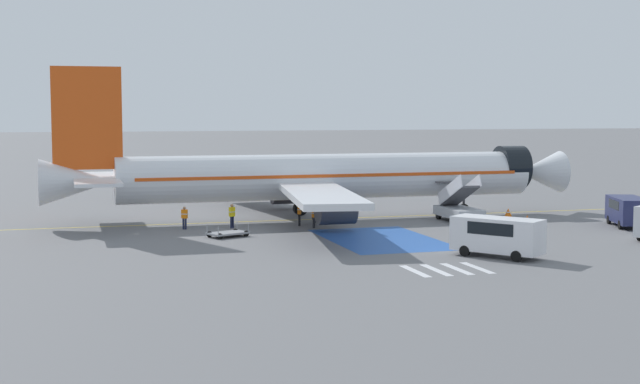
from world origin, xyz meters
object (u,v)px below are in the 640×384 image
object	(u,v)px
boarding_stairs_forward	(459,209)
service_van_2	(497,234)
ground_crew_3	(299,212)
ground_crew_1	(184,216)
airliner	(320,177)
ground_crew_0	(232,214)
traffic_cone_1	(508,213)
ground_crew_2	(314,215)
traffic_cone_0	(527,218)
baggage_cart	(228,233)
service_van_1	(628,209)
fuel_tanker	(175,179)

from	to	relation	value
boarding_stairs_forward	service_van_2	distance (m)	16.61
ground_crew_3	ground_crew_1	bearing A→B (deg)	111.04
airliner	ground_crew_0	distance (m)	8.63
boarding_stairs_forward	ground_crew_1	world-z (taller)	boarding_stairs_forward
ground_crew_1	traffic_cone_1	distance (m)	25.70
ground_crew_2	traffic_cone_1	world-z (taller)	ground_crew_2
ground_crew_1	ground_crew_2	size ratio (longest dim) A/B	1.01
ground_crew_0	traffic_cone_0	distance (m)	22.45
service_van_2	ground_crew_2	bearing A→B (deg)	76.60
airliner	baggage_cart	xyz separation A→B (m)	(-8.70, -7.68, -3.06)
baggage_cart	ground_crew_3	size ratio (longest dim) A/B	1.66
ground_crew_1	traffic_cone_0	xyz separation A→B (m)	(25.65, -2.89, -0.68)
service_van_1	fuel_tanker	bearing A→B (deg)	-29.19
airliner	ground_crew_2	bearing A→B (deg)	-20.83
ground_crew_2	traffic_cone_0	bearing A→B (deg)	119.38
boarding_stairs_forward	service_van_1	world-z (taller)	boarding_stairs_forward
ground_crew_0	traffic_cone_1	xyz separation A→B (m)	(22.34, 0.51, -0.66)
traffic_cone_0	traffic_cone_1	size ratio (longest dim) A/B	0.73
traffic_cone_1	fuel_tanker	bearing A→B (deg)	132.65
airliner	ground_crew_0	world-z (taller)	airliner
boarding_stairs_forward	service_van_2	xyz separation A→B (m)	(-5.05, -15.82, 0.40)
fuel_tanker	ground_crew_2	xyz separation A→B (m)	(6.43, -27.15, -0.79)
ground_crew_0	ground_crew_3	size ratio (longest dim) A/B	0.98
traffic_cone_0	ground_crew_1	bearing A→B (deg)	173.56
fuel_tanker	service_van_2	world-z (taller)	fuel_tanker
ground_crew_2	airliner	bearing A→B (deg)	-168.48
fuel_tanker	traffic_cone_0	xyz separation A→B (m)	(23.06, -28.16, -1.46)
boarding_stairs_forward	service_van_1	distance (m)	12.24
service_van_2	ground_crew_3	size ratio (longest dim) A/B	2.95
airliner	baggage_cart	world-z (taller)	airliner
fuel_tanker	traffic_cone_1	bearing A→B (deg)	-139.90
ground_crew_0	traffic_cone_0	world-z (taller)	ground_crew_0
fuel_tanker	ground_crew_0	size ratio (longest dim) A/B	5.85
fuel_tanker	traffic_cone_0	distance (m)	36.42
service_van_1	service_van_2	world-z (taller)	service_van_2
traffic_cone_0	fuel_tanker	bearing A→B (deg)	129.32
ground_crew_0	baggage_cart	bearing A→B (deg)	48.67
fuel_tanker	ground_crew_1	bearing A→B (deg)	171.59
traffic_cone_0	boarding_stairs_forward	bearing A→B (deg)	162.47
airliner	service_van_1	xyz separation A→B (m)	(20.17, -10.75, -2.04)
service_van_1	ground_crew_0	world-z (taller)	service_van_1
boarding_stairs_forward	ground_crew_1	bearing A→B (deg)	176.82
fuel_tanker	baggage_cart	size ratio (longest dim) A/B	3.44
fuel_tanker	baggage_cart	world-z (taller)	fuel_tanker
ground_crew_3	traffic_cone_1	bearing A→B (deg)	-63.79
service_van_1	baggage_cart	world-z (taller)	service_van_1
airliner	service_van_1	size ratio (longest dim) A/B	7.88
baggage_cart	traffic_cone_1	distance (m)	23.93
fuel_tanker	service_van_2	bearing A→B (deg)	-165.48
baggage_cart	ground_crew_2	xyz separation A→B (m)	(6.77, 2.73, 0.67)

